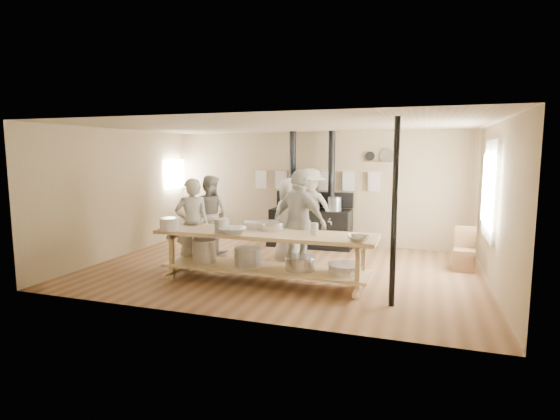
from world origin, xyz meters
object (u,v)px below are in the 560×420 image
at_px(cook_center, 290,221).
at_px(cook_left, 210,214).
at_px(cook_far_left, 192,225).
at_px(cook_right, 300,224).
at_px(roasting_pan, 259,225).
at_px(chair, 464,258).
at_px(stove, 311,224).
at_px(prep_table, 264,252).
at_px(cook_by_window, 310,208).

bearing_deg(cook_center, cook_left, 5.77).
xyz_separation_m(cook_far_left, cook_left, (-0.36, 1.37, -0.01)).
bearing_deg(cook_right, cook_center, -39.26).
bearing_deg(roasting_pan, cook_right, 20.18).
bearing_deg(chair, stove, 164.84).
bearing_deg(stove, cook_center, -89.26).
height_order(stove, prep_table, stove).
height_order(cook_left, cook_by_window, cook_by_window).
distance_m(cook_by_window, roasting_pan, 2.53).
relative_size(stove, prep_table, 0.72).
xyz_separation_m(cook_center, cook_by_window, (0.01, 1.50, 0.06)).
xyz_separation_m(prep_table, cook_by_window, (0.03, 2.85, 0.37)).
bearing_deg(cook_left, prep_table, 142.92).
distance_m(stove, cook_right, 2.51).
bearing_deg(cook_right, prep_table, 75.72).
relative_size(prep_table, chair, 4.59).
distance_m(stove, cook_left, 2.30).
xyz_separation_m(cook_far_left, cook_right, (1.94, 0.24, 0.08)).
bearing_deg(cook_by_window, cook_right, -65.89).
bearing_deg(roasting_pan, stove, 85.15).
relative_size(cook_left, chair, 2.11).
distance_m(prep_table, chair, 3.68).
height_order(cook_far_left, cook_left, cook_far_left).
bearing_deg(chair, roasting_pan, -150.71).
distance_m(stove, cook_far_left, 3.09).
bearing_deg(cook_far_left, cook_left, -113.38).
xyz_separation_m(cook_by_window, chair, (3.13, -0.99, -0.66)).
bearing_deg(cook_left, chair, -172.84).
height_order(cook_center, cook_right, cook_right).
xyz_separation_m(stove, cook_right, (0.43, -2.44, 0.40)).
relative_size(stove, cook_far_left, 1.55).
bearing_deg(stove, roasting_pan, -94.85).
bearing_deg(chair, cook_far_left, -156.86).
xyz_separation_m(cook_far_left, chair, (4.66, 1.53, -0.61)).
height_order(cook_left, cook_center, cook_left).
bearing_deg(stove, cook_far_left, -119.24).
distance_m(cook_far_left, cook_by_window, 2.95).
xyz_separation_m(cook_left, roasting_pan, (1.63, -1.37, 0.08)).
xyz_separation_m(cook_center, cook_right, (0.41, -0.78, 0.10)).
distance_m(prep_table, cook_center, 1.39).
bearing_deg(cook_left, stove, -139.38).
distance_m(cook_far_left, cook_left, 1.42).
height_order(stove, chair, stove).
height_order(stove, cook_right, stove).
bearing_deg(cook_right, cook_by_window, -57.00).
distance_m(cook_center, roasting_pan, 1.05).
bearing_deg(cook_left, cook_far_left, 110.04).
bearing_deg(cook_center, prep_table, 105.34).
bearing_deg(cook_by_window, prep_table, -76.57).
xyz_separation_m(chair, roasting_pan, (-3.39, -1.53, 0.67)).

